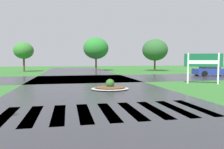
% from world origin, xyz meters
% --- Properties ---
extents(asphalt_roadway, '(9.84, 80.00, 0.01)m').
position_xyz_m(asphalt_roadway, '(0.00, 10.00, 0.00)').
color(asphalt_roadway, '#2B2B30').
rests_on(asphalt_roadway, ground).
extents(asphalt_cross_road, '(90.00, 8.86, 0.01)m').
position_xyz_m(asphalt_cross_road, '(0.00, 19.83, 0.00)').
color(asphalt_cross_road, '#2B2B30').
rests_on(asphalt_cross_road, ground).
extents(crosswalk_stripes, '(7.65, 3.03, 0.01)m').
position_xyz_m(crosswalk_stripes, '(-0.00, 5.75, 0.00)').
color(crosswalk_stripes, white).
rests_on(crosswalk_stripes, ground).
extents(estate_billboard, '(2.58, 1.40, 2.45)m').
position_xyz_m(estate_billboard, '(9.05, 13.30, 1.73)').
color(estate_billboard, white).
rests_on(estate_billboard, ground).
extents(median_island, '(2.45, 2.07, 0.68)m').
position_xyz_m(median_island, '(1.21, 11.61, 0.14)').
color(median_island, '#9E9B93').
rests_on(median_island, ground).
extents(car_silver_hatch, '(4.41, 2.36, 1.38)m').
position_xyz_m(car_silver_hatch, '(15.26, 20.69, 0.63)').
color(car_silver_hatch, navy).
rests_on(car_silver_hatch, ground).
extents(background_treeline, '(36.84, 6.32, 5.57)m').
position_xyz_m(background_treeline, '(1.73, 33.24, 3.59)').
color(background_treeline, '#4C3823').
rests_on(background_treeline, ground).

